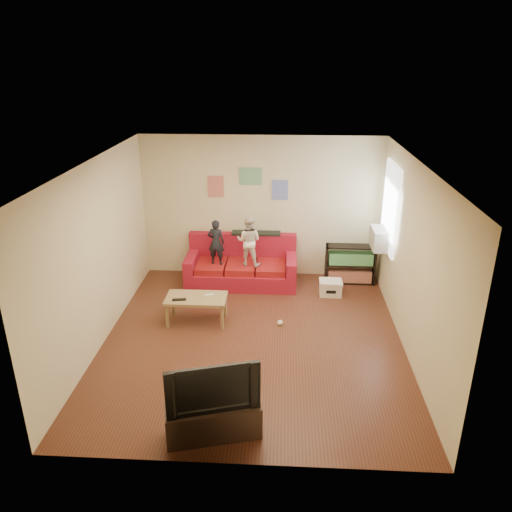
# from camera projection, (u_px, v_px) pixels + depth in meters

# --- Properties ---
(room_shell) EXTENTS (4.52, 5.02, 2.72)m
(room_shell) POSITION_uv_depth(u_px,v_px,m) (253.00, 258.00, 7.10)
(room_shell) COLOR #5B2E1F
(room_shell) RESTS_ON ground
(sofa) EXTENTS (2.05, 0.94, 0.90)m
(sofa) POSITION_uv_depth(u_px,v_px,m) (242.00, 267.00, 9.43)
(sofa) COLOR #A7152B
(sofa) RESTS_ON ground
(child_a) EXTENTS (0.33, 0.24, 0.85)m
(child_a) POSITION_uv_depth(u_px,v_px,m) (216.00, 242.00, 9.09)
(child_a) COLOR black
(child_a) RESTS_ON sofa
(child_b) EXTENTS (0.51, 0.44, 0.93)m
(child_b) POSITION_uv_depth(u_px,v_px,m) (249.00, 241.00, 9.04)
(child_b) COLOR white
(child_b) RESTS_ON sofa
(coffee_table) EXTENTS (0.97, 0.53, 0.44)m
(coffee_table) POSITION_uv_depth(u_px,v_px,m) (196.00, 301.00, 7.99)
(coffee_table) COLOR #9F8254
(coffee_table) RESTS_ON ground
(remote) EXTENTS (0.22, 0.08, 0.02)m
(remote) POSITION_uv_depth(u_px,v_px,m) (179.00, 300.00, 7.86)
(remote) COLOR black
(remote) RESTS_ON coffee_table
(game_controller) EXTENTS (0.16, 0.10, 0.03)m
(game_controller) POSITION_uv_depth(u_px,v_px,m) (209.00, 295.00, 8.00)
(game_controller) COLOR white
(game_controller) RESTS_ON coffee_table
(bookshelf) EXTENTS (0.92, 0.28, 0.74)m
(bookshelf) POSITION_uv_depth(u_px,v_px,m) (350.00, 266.00, 9.40)
(bookshelf) COLOR black
(bookshelf) RESTS_ON ground
(window) EXTENTS (0.04, 1.08, 1.48)m
(window) POSITION_uv_depth(u_px,v_px,m) (390.00, 208.00, 8.40)
(window) COLOR white
(window) RESTS_ON room_shell
(ac_unit) EXTENTS (0.28, 0.55, 0.35)m
(ac_unit) POSITION_uv_depth(u_px,v_px,m) (380.00, 239.00, 8.62)
(ac_unit) COLOR #B7B2A3
(ac_unit) RESTS_ON window
(artwork_left) EXTENTS (0.30, 0.01, 0.40)m
(artwork_left) POSITION_uv_depth(u_px,v_px,m) (216.00, 186.00, 9.30)
(artwork_left) COLOR #D87266
(artwork_left) RESTS_ON room_shell
(artwork_center) EXTENTS (0.42, 0.01, 0.32)m
(artwork_center) POSITION_uv_depth(u_px,v_px,m) (250.00, 176.00, 9.19)
(artwork_center) COLOR #72B27F
(artwork_center) RESTS_ON room_shell
(artwork_right) EXTENTS (0.30, 0.01, 0.38)m
(artwork_right) POSITION_uv_depth(u_px,v_px,m) (280.00, 190.00, 9.25)
(artwork_right) COLOR #727FCC
(artwork_right) RESTS_ON room_shell
(file_box) EXTENTS (0.41, 0.31, 0.28)m
(file_box) POSITION_uv_depth(u_px,v_px,m) (330.00, 288.00, 8.97)
(file_box) COLOR white
(file_box) RESTS_ON ground
(tv_stand) EXTENTS (1.12, 0.61, 0.40)m
(tv_stand) POSITION_uv_depth(u_px,v_px,m) (213.00, 421.00, 5.63)
(tv_stand) COLOR #36261F
(tv_stand) RESTS_ON ground
(television) EXTENTS (1.03, 0.42, 0.60)m
(television) POSITION_uv_depth(u_px,v_px,m) (212.00, 384.00, 5.44)
(television) COLOR black
(television) RESTS_ON tv_stand
(tissue) EXTENTS (0.11, 0.11, 0.09)m
(tissue) POSITION_uv_depth(u_px,v_px,m) (280.00, 323.00, 7.99)
(tissue) COLOR white
(tissue) RESTS_ON ground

